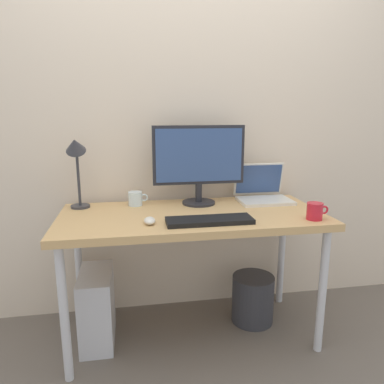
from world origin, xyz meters
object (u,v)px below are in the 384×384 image
(coffee_mug, at_px, (315,211))
(glass_cup, at_px, (136,199))
(desk, at_px, (192,225))
(desk_lamp, at_px, (76,156))
(monitor, at_px, (199,160))
(laptop, at_px, (262,191))
(wastebasket, at_px, (253,299))
(mouse, at_px, (150,221))
(computer_tower, at_px, (97,307))
(keyboard, at_px, (209,220))

(coffee_mug, distance_m, glass_cup, 1.02)
(desk, relative_size, desk_lamp, 3.36)
(monitor, bearing_deg, glass_cup, 175.88)
(laptop, bearing_deg, wastebasket, -121.49)
(mouse, xyz_separation_m, coffee_mug, (0.85, -0.07, 0.03))
(monitor, distance_m, laptop, 0.46)
(glass_cup, height_order, computer_tower, glass_cup)
(mouse, height_order, coffee_mug, coffee_mug)
(monitor, bearing_deg, wastebasket, -20.56)
(monitor, bearing_deg, mouse, -132.00)
(laptop, relative_size, desk_lamp, 0.74)
(desk, height_order, glass_cup, glass_cup)
(computer_tower, bearing_deg, glass_cup, 38.58)
(glass_cup, distance_m, computer_tower, 0.66)
(laptop, bearing_deg, mouse, -153.17)
(mouse, xyz_separation_m, glass_cup, (-0.06, 0.38, 0.02))
(monitor, bearing_deg, coffee_mug, -38.14)
(monitor, xyz_separation_m, coffee_mug, (0.54, -0.42, -0.22))
(monitor, relative_size, keyboard, 1.25)
(computer_tower, relative_size, wastebasket, 1.40)
(mouse, xyz_separation_m, wastebasket, (0.64, 0.23, -0.62))
(desk, distance_m, mouse, 0.30)
(desk, height_order, mouse, mouse)
(desk_lamp, relative_size, wastebasket, 1.44)
(coffee_mug, height_order, glass_cup, coffee_mug)
(computer_tower, bearing_deg, laptop, 9.96)
(desk, xyz_separation_m, coffee_mug, (0.61, -0.22, 0.11))
(desk, xyz_separation_m, wastebasket, (0.40, 0.07, -0.53))
(keyboard, height_order, computer_tower, keyboard)
(keyboard, distance_m, coffee_mug, 0.56)
(laptop, distance_m, computer_tower, 1.21)
(desk, distance_m, wastebasket, 0.67)
(laptop, relative_size, keyboard, 0.73)
(desk, xyz_separation_m, computer_tower, (-0.55, 0.03, -0.47))
(desk, relative_size, monitor, 2.64)
(mouse, relative_size, wastebasket, 0.30)
(desk_lamp, distance_m, computer_tower, 0.87)
(glass_cup, bearing_deg, desk, -36.28)
(coffee_mug, bearing_deg, mouse, 175.42)
(desk_lamp, relative_size, coffee_mug, 3.68)
(laptop, bearing_deg, desk_lamp, -179.22)
(mouse, distance_m, coffee_mug, 0.86)
(desk, bearing_deg, mouse, -147.15)
(keyboard, bearing_deg, desk_lamp, 150.61)
(coffee_mug, bearing_deg, glass_cup, 153.91)
(desk_lamp, relative_size, keyboard, 0.98)
(monitor, xyz_separation_m, glass_cup, (-0.38, 0.03, -0.23))
(desk_lamp, height_order, coffee_mug, desk_lamp)
(desk, distance_m, glass_cup, 0.39)
(monitor, relative_size, computer_tower, 1.31)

